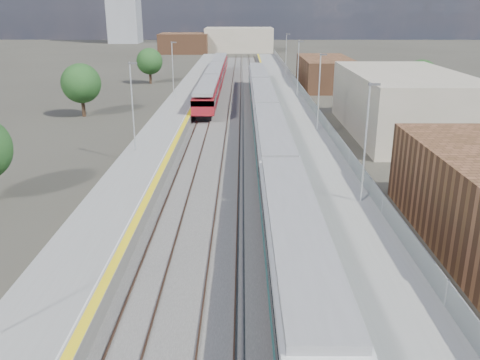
{
  "coord_description": "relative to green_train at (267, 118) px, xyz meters",
  "views": [
    {
      "loc": [
        -0.97,
        -8.27,
        12.74
      ],
      "look_at": [
        -1.11,
        22.66,
        2.2
      ],
      "focal_mm": 38.0,
      "sensor_mm": 36.0,
      "label": 1
    }
  ],
  "objects": [
    {
      "name": "green_train",
      "position": [
        0.0,
        0.0,
        0.0
      ],
      "size": [
        2.8,
        77.96,
        3.08
      ],
      "color": "black",
      "rests_on": "ground"
    },
    {
      "name": "ballast_bed",
      "position": [
        -3.75,
        10.3,
        -2.14
      ],
      "size": [
        10.5,
        155.0,
        0.06
      ],
      "primitive_type": "cube",
      "color": "#565451",
      "rests_on": "ground"
    },
    {
      "name": "ground",
      "position": [
        -1.5,
        7.8,
        -2.17
      ],
      "size": [
        320.0,
        320.0,
        0.0
      ],
      "primitive_type": "plane",
      "color": "#47443A",
      "rests_on": "ground"
    },
    {
      "name": "tree_d",
      "position": [
        21.9,
        19.68,
        1.66
      ],
      "size": [
        4.49,
        4.49,
        6.08
      ],
      "color": "#382619",
      "rests_on": "ground"
    },
    {
      "name": "platform_left",
      "position": [
        -10.55,
        10.29,
        -1.65
      ],
      "size": [
        4.3,
        155.0,
        8.52
      ],
      "color": "slate",
      "rests_on": "ground"
    },
    {
      "name": "red_train",
      "position": [
        -7.0,
        33.89,
        -0.16
      ],
      "size": [
        2.69,
        54.67,
        3.4
      ],
      "color": "black",
      "rests_on": "ground"
    },
    {
      "name": "tree_b",
      "position": [
        -21.95,
        11.12,
        1.88
      ],
      "size": [
        4.75,
        4.75,
        6.44
      ],
      "color": "#382619",
      "rests_on": "ground"
    },
    {
      "name": "tracks",
      "position": [
        -3.15,
        11.98,
        -2.06
      ],
      "size": [
        8.96,
        160.0,
        0.17
      ],
      "color": "#4C3323",
      "rests_on": "ground"
    },
    {
      "name": "buildings",
      "position": [
        -19.62,
        96.4,
        8.53
      ],
      "size": [
        72.0,
        185.5,
        40.0
      ],
      "color": "brown",
      "rests_on": "ground"
    },
    {
      "name": "tree_c",
      "position": [
        -18.64,
        39.61,
        1.67
      ],
      "size": [
        4.51,
        4.51,
        6.11
      ],
      "color": "#382619",
      "rests_on": "ground"
    },
    {
      "name": "platform_right",
      "position": [
        3.78,
        10.29,
        -1.64
      ],
      "size": [
        4.7,
        155.0,
        8.52
      ],
      "color": "slate",
      "rests_on": "ground"
    }
  ]
}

